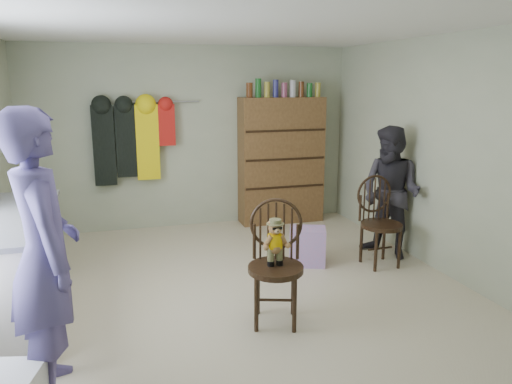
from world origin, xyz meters
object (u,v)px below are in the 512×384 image
object	(u,v)px
counter	(15,268)
chair_far	(379,218)
dresser	(281,160)
chair_front	(276,254)

from	to	relation	value
counter	chair_far	world-z (taller)	chair_far
chair_far	dresser	xyz separation A→B (m)	(-0.46, 1.97, 0.38)
dresser	chair_far	bearing A→B (deg)	-76.84
counter	dresser	world-z (taller)	dresser
counter	chair_front	xyz separation A→B (m)	(2.12, -0.64, 0.13)
chair_front	dresser	xyz separation A→B (m)	(1.08, 2.94, 0.31)
chair_front	chair_far	bearing A→B (deg)	50.95
chair_front	chair_far	world-z (taller)	chair_front
counter	chair_front	bearing A→B (deg)	-16.86
counter	chair_front	size ratio (longest dim) A/B	1.77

